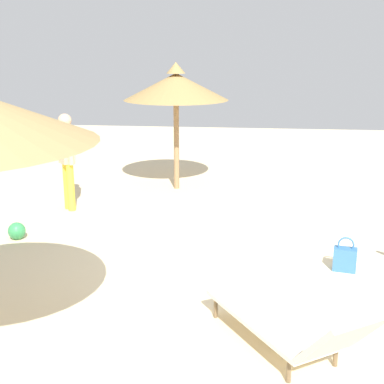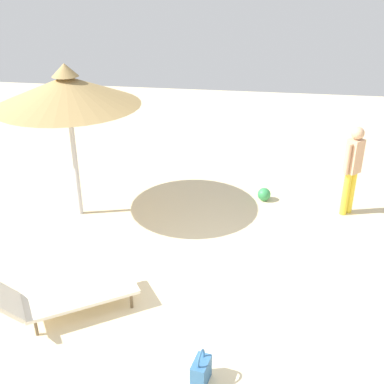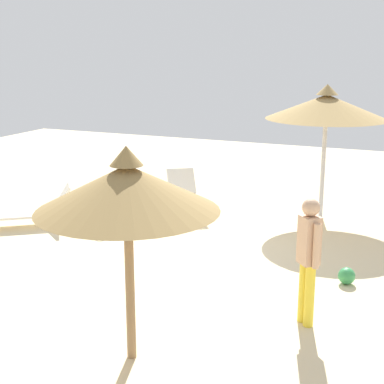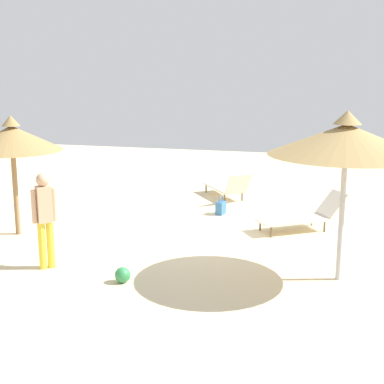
{
  "view_description": "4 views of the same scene",
  "coord_description": "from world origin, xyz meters",
  "px_view_note": "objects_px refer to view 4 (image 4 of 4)",
  "views": [
    {
      "loc": [
        -0.3,
        6.89,
        2.85
      ],
      "look_at": [
        0.39,
        0.81,
        1.15
      ],
      "focal_mm": 49.44,
      "sensor_mm": 36.0,
      "label": 1
    },
    {
      "loc": [
        -5.51,
        -0.2,
        4.39
      ],
      "look_at": [
        0.96,
        0.8,
        1.18
      ],
      "focal_mm": 44.64,
      "sensor_mm": 36.0,
      "label": 2
    },
    {
      "loc": [
        4.3,
        -8.9,
        3.58
      ],
      "look_at": [
        0.1,
        0.8,
        0.9
      ],
      "focal_mm": 53.84,
      "sensor_mm": 36.0,
      "label": 3
    },
    {
      "loc": [
        11.28,
        3.07,
        3.48
      ],
      "look_at": [
        0.56,
        0.15,
        1.0
      ],
      "focal_mm": 51.96,
      "sensor_mm": 36.0,
      "label": 4
    }
  ],
  "objects_px": {
    "lounge_chair_front": "(228,186)",
    "beach_ball": "(123,275)",
    "person_standing_center": "(45,215)",
    "parasol_umbrella_back": "(12,138)",
    "lounge_chair_far_right": "(304,215)",
    "handbag": "(221,207)",
    "parasol_umbrella_near_left": "(346,140)"
  },
  "relations": [
    {
      "from": "handbag",
      "to": "lounge_chair_front",
      "type": "bearing_deg",
      "value": -174.04
    },
    {
      "from": "person_standing_center",
      "to": "beach_ball",
      "type": "height_order",
      "value": "person_standing_center"
    },
    {
      "from": "parasol_umbrella_near_left",
      "to": "person_standing_center",
      "type": "height_order",
      "value": "parasol_umbrella_near_left"
    },
    {
      "from": "lounge_chair_far_right",
      "to": "lounge_chair_front",
      "type": "bearing_deg",
      "value": -138.5
    },
    {
      "from": "lounge_chair_front",
      "to": "beach_ball",
      "type": "relative_size",
      "value": 7.13
    },
    {
      "from": "lounge_chair_front",
      "to": "beach_ball",
      "type": "xyz_separation_m",
      "value": [
        6.43,
        -0.46,
        -0.21
      ]
    },
    {
      "from": "lounge_chair_front",
      "to": "parasol_umbrella_back",
      "type": "bearing_deg",
      "value": -39.68
    },
    {
      "from": "parasol_umbrella_near_left",
      "to": "lounge_chair_far_right",
      "type": "distance_m",
      "value": 3.56
    },
    {
      "from": "parasol_umbrella_near_left",
      "to": "beach_ball",
      "type": "bearing_deg",
      "value": -72.53
    },
    {
      "from": "lounge_chair_front",
      "to": "lounge_chair_far_right",
      "type": "height_order",
      "value": "lounge_chair_front"
    },
    {
      "from": "parasol_umbrella_back",
      "to": "person_standing_center",
      "type": "relative_size",
      "value": 1.48
    },
    {
      "from": "parasol_umbrella_back",
      "to": "beach_ball",
      "type": "distance_m",
      "value": 4.25
    },
    {
      "from": "parasol_umbrella_back",
      "to": "person_standing_center",
      "type": "xyz_separation_m",
      "value": [
        1.7,
        1.66,
        -1.08
      ]
    },
    {
      "from": "lounge_chair_far_right",
      "to": "beach_ball",
      "type": "bearing_deg",
      "value": -34.44
    },
    {
      "from": "lounge_chair_far_right",
      "to": "beach_ball",
      "type": "relative_size",
      "value": 7.56
    },
    {
      "from": "lounge_chair_far_right",
      "to": "handbag",
      "type": "relative_size",
      "value": 4.27
    },
    {
      "from": "parasol_umbrella_near_left",
      "to": "person_standing_center",
      "type": "relative_size",
      "value": 1.65
    },
    {
      "from": "lounge_chair_front",
      "to": "handbag",
      "type": "bearing_deg",
      "value": 5.96
    },
    {
      "from": "parasol_umbrella_back",
      "to": "person_standing_center",
      "type": "distance_m",
      "value": 2.61
    },
    {
      "from": "handbag",
      "to": "beach_ball",
      "type": "bearing_deg",
      "value": -7.52
    },
    {
      "from": "parasol_umbrella_back",
      "to": "parasol_umbrella_near_left",
      "type": "bearing_deg",
      "value": 82.25
    },
    {
      "from": "beach_ball",
      "to": "person_standing_center",
      "type": "bearing_deg",
      "value": -100.75
    },
    {
      "from": "parasol_umbrella_near_left",
      "to": "lounge_chair_front",
      "type": "bearing_deg",
      "value": -150.67
    },
    {
      "from": "person_standing_center",
      "to": "handbag",
      "type": "xyz_separation_m",
      "value": [
        -4.47,
        2.19,
        -0.81
      ]
    },
    {
      "from": "parasol_umbrella_back",
      "to": "beach_ball",
      "type": "bearing_deg",
      "value": 58.21
    },
    {
      "from": "parasol_umbrella_back",
      "to": "person_standing_center",
      "type": "bearing_deg",
      "value": 44.32
    },
    {
      "from": "lounge_chair_far_right",
      "to": "handbag",
      "type": "xyz_separation_m",
      "value": [
        -0.85,
        -2.05,
        -0.17
      ]
    },
    {
      "from": "lounge_chair_front",
      "to": "person_standing_center",
      "type": "relative_size",
      "value": 1.09
    },
    {
      "from": "lounge_chair_front",
      "to": "person_standing_center",
      "type": "distance_m",
      "value": 6.49
    },
    {
      "from": "person_standing_center",
      "to": "beach_ball",
      "type": "xyz_separation_m",
      "value": [
        0.3,
        1.56,
        -0.85
      ]
    },
    {
      "from": "parasol_umbrella_near_left",
      "to": "handbag",
      "type": "bearing_deg",
      "value": -142.43
    },
    {
      "from": "handbag",
      "to": "beach_ball",
      "type": "height_order",
      "value": "handbag"
    }
  ]
}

